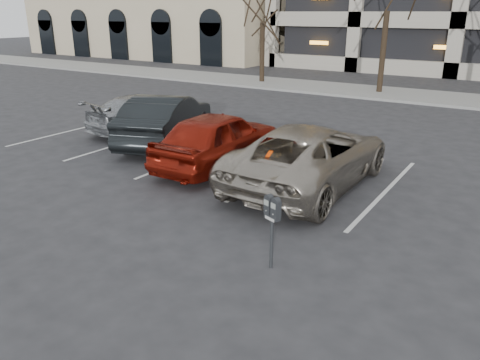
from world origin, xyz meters
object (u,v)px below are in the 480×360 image
suv_silver (310,155)px  car_silver (148,113)px  car_dark (166,119)px  car_red (219,138)px  parking_meter (272,215)px

suv_silver → car_silver: (-7.15, 1.97, -0.10)m
suv_silver → car_dark: (-5.49, 1.06, 0.03)m
car_red → car_dark: bearing=-21.7°
parking_meter → car_dark: 8.33m
parking_meter → suv_silver: 4.14m
car_red → car_dark: 2.92m
car_red → car_dark: (-2.75, 0.99, 0.02)m
car_red → parking_meter: bearing=132.1°
suv_silver → car_dark: bearing=-10.5°
car_silver → car_dark: bearing=161.3°
parking_meter → car_silver: car_silver is taller
suv_silver → car_dark: size_ratio=1.14×
car_dark → car_silver: (-1.66, 0.91, -0.14)m
parking_meter → car_silver: (-8.31, 5.94, -0.32)m
car_dark → car_red: bearing=139.9°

